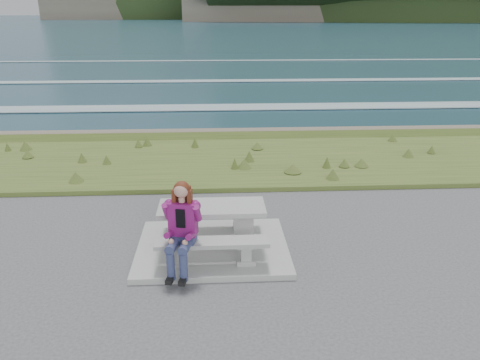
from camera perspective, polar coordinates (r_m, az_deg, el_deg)
The scene contains 9 objects.
concrete_slab at distance 8.26m, azimuth -3.35°, elevation -8.25°, with size 2.60×2.10×0.10m, color #A9AAA5.
picnic_table at distance 7.99m, azimuth -3.44°, elevation -4.24°, with size 1.80×0.75×0.75m.
bench_landward at distance 7.46m, azimuth -3.41°, elevation -8.07°, with size 1.80×0.35×0.45m.
bench_seaward at distance 8.72m, azimuth -3.40°, elevation -3.77°, with size 1.80×0.35×0.45m.
grass_verge at distance 12.91m, azimuth -3.36°, elevation 2.04°, with size 160.00×4.50×0.22m, color #395720.
shore_drop at distance 15.70m, azimuth -3.36°, elevation 5.27°, with size 160.00×0.80×2.20m, color brown.
ocean at distance 32.88m, azimuth -3.31°, elevation 9.86°, with size 1600.00×1600.00×0.09m.
headland_range at distance 447.99m, azimuth 23.30°, elevation 19.10°, with size 729.83×363.95×208.34m.
seated_woman at distance 7.28m, azimuth -7.20°, elevation -7.35°, with size 0.54×0.79×1.44m.
Camera 1 is at (0.07, -7.29, 3.94)m, focal length 35.00 mm.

